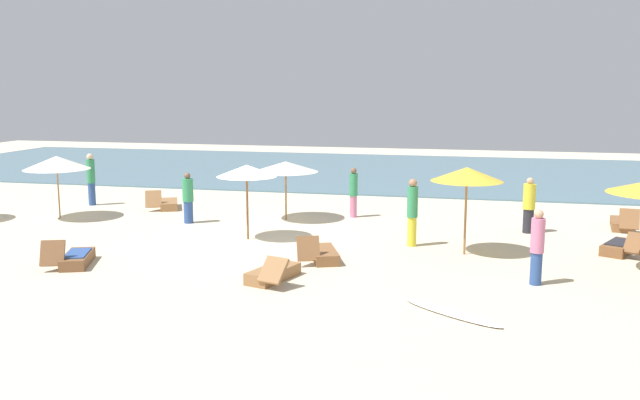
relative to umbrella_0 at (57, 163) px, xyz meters
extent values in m
plane|color=beige|center=(7.48, -1.98, -1.90)|extent=(60.00, 60.00, 0.00)
cube|color=slate|center=(7.48, 15.02, -1.87)|extent=(48.00, 16.00, 0.06)
cylinder|color=olive|center=(0.00, 0.00, -0.86)|extent=(0.05, 0.05, 2.07)
cone|color=silver|center=(0.00, 0.00, 0.00)|extent=(2.18, 2.18, 0.44)
cylinder|color=olive|center=(13.46, -1.93, -0.75)|extent=(0.06, 0.06, 2.30)
cone|color=gold|center=(13.46, -1.93, 0.26)|extent=(1.89, 1.89, 0.37)
cylinder|color=olive|center=(7.52, 1.54, -0.94)|extent=(0.06, 0.06, 1.91)
cone|color=silver|center=(7.52, 1.54, -0.10)|extent=(2.18, 2.18, 0.34)
cylinder|color=brown|center=(7.23, -1.52, -0.83)|extent=(0.06, 0.06, 2.14)
cone|color=silver|center=(7.23, -1.52, 0.12)|extent=(1.75, 1.75, 0.34)
cube|color=brown|center=(3.99, -5.23, -1.76)|extent=(1.09, 1.62, 0.28)
cube|color=brown|center=(3.74, -5.89, -1.46)|extent=(0.66, 0.54, 0.61)
cube|color=#2D4C8C|center=(3.99, -5.23, -1.61)|extent=(0.84, 1.16, 0.03)
cube|color=brown|center=(17.52, -0.80, -1.76)|extent=(1.20, 1.61, 0.28)
cube|color=brown|center=(17.83, -1.43, -1.49)|extent=(0.74, 0.71, 0.51)
cube|color=#26262D|center=(17.52, -0.80, -1.61)|extent=(0.92, 1.17, 0.03)
cube|color=olive|center=(9.18, -5.39, -1.76)|extent=(1.03, 1.61, 0.28)
cube|color=olive|center=(9.40, -6.06, -1.48)|extent=(0.69, 0.64, 0.53)
cube|color=brown|center=(18.20, 2.58, -1.76)|extent=(0.78, 1.56, 0.28)
cube|color=brown|center=(18.28, 1.88, -1.46)|extent=(0.61, 0.42, 0.61)
cube|color=brown|center=(9.94, -3.35, -1.76)|extent=(1.11, 1.62, 0.28)
cube|color=brown|center=(9.68, -4.00, -1.46)|extent=(0.67, 0.56, 0.60)
cube|color=olive|center=(2.75, 2.64, -1.76)|extent=(1.18, 1.61, 0.28)
cube|color=olive|center=(2.45, 2.00, -1.46)|extent=(0.69, 0.61, 0.59)
cylinder|color=#26262D|center=(15.29, 1.26, -1.53)|extent=(0.43, 0.43, 0.74)
cylinder|color=yellow|center=(15.29, 1.26, -0.78)|extent=(0.51, 0.51, 0.77)
sphere|color=tan|center=(15.29, 1.26, -0.30)|extent=(0.21, 0.21, 0.21)
cylinder|color=#2D4C8C|center=(-0.36, 2.59, -1.48)|extent=(0.32, 0.32, 0.84)
cylinder|color=#338C59|center=(-0.36, 2.59, -0.62)|extent=(0.37, 0.37, 0.88)
sphere|color=beige|center=(-0.36, 2.59, -0.07)|extent=(0.24, 0.24, 0.24)
cylinder|color=#D17299|center=(9.63, 2.50, -1.53)|extent=(0.34, 0.34, 0.74)
cylinder|color=#338C59|center=(9.63, 2.50, -0.78)|extent=(0.40, 0.40, 0.77)
sphere|color=brown|center=(9.63, 2.50, -0.30)|extent=(0.21, 0.21, 0.21)
cylinder|color=#2D4C8C|center=(4.55, 0.30, -1.54)|extent=(0.35, 0.35, 0.72)
cylinder|color=#338C59|center=(4.55, 0.30, -0.81)|extent=(0.42, 0.42, 0.75)
sphere|color=brown|center=(4.55, 0.30, -0.34)|extent=(0.20, 0.20, 0.20)
cylinder|color=#2D4C8C|center=(15.11, -4.42, -1.53)|extent=(0.37, 0.37, 0.75)
cylinder|color=#D17299|center=(15.11, -4.42, -0.76)|extent=(0.44, 0.44, 0.78)
sphere|color=tan|center=(15.11, -4.42, -0.27)|extent=(0.21, 0.21, 0.21)
cylinder|color=yellow|center=(11.99, -1.29, -1.49)|extent=(0.30, 0.30, 0.82)
cylinder|color=#338C59|center=(11.99, -1.29, -0.65)|extent=(0.35, 0.35, 0.86)
sphere|color=#A37556|center=(11.99, -1.29, -0.11)|extent=(0.23, 0.23, 0.23)
ellipsoid|color=silver|center=(13.35, -6.92, -1.87)|extent=(2.19, 1.72, 0.07)
camera|label=1|loc=(13.76, -20.18, 2.60)|focal=38.51mm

